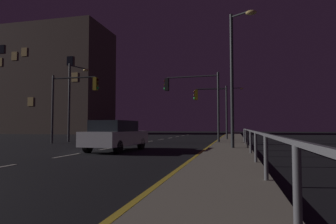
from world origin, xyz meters
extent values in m
plane|color=black|center=(0.00, 17.50, 0.00)|extent=(112.00, 112.00, 0.00)
cube|color=gray|center=(6.80, 17.50, 0.07)|extent=(2.18, 77.00, 0.14)
cube|color=silver|center=(0.00, 9.00, 0.01)|extent=(0.14, 2.00, 0.01)
cube|color=silver|center=(0.00, 13.00, 0.01)|extent=(0.14, 2.00, 0.01)
cube|color=silver|center=(0.00, 17.00, 0.01)|extent=(0.14, 2.00, 0.01)
cube|color=silver|center=(0.00, 21.00, 0.01)|extent=(0.14, 2.00, 0.01)
cube|color=silver|center=(0.00, 25.00, 0.01)|extent=(0.14, 2.00, 0.01)
cube|color=silver|center=(0.00, 29.00, 0.01)|extent=(0.14, 2.00, 0.01)
cube|color=silver|center=(0.00, 33.00, 0.01)|extent=(0.14, 2.00, 0.01)
cube|color=silver|center=(0.00, 37.00, 0.01)|extent=(0.14, 2.00, 0.01)
cube|color=silver|center=(0.00, 41.00, 0.01)|extent=(0.14, 2.00, 0.01)
cube|color=silver|center=(0.00, 45.00, 0.01)|extent=(0.14, 2.00, 0.01)
cube|color=gold|center=(5.46, 22.50, 0.01)|extent=(0.14, 53.00, 0.01)
cube|color=silver|center=(1.11, 11.69, 0.67)|extent=(2.08, 4.50, 0.70)
cube|color=#1E2328|center=(1.09, 11.44, 1.29)|extent=(1.75, 2.56, 0.55)
cylinder|color=black|center=(0.39, 13.14, 0.32)|extent=(0.26, 0.65, 0.64)
cylinder|color=black|center=(1.99, 13.05, 0.32)|extent=(0.26, 0.65, 0.64)
cylinder|color=black|center=(0.22, 10.33, 0.32)|extent=(0.26, 0.65, 0.64)
cylinder|color=black|center=(1.82, 10.24, 0.32)|extent=(0.26, 0.65, 0.64)
cylinder|color=#2D3033|center=(5.92, 19.03, 2.72)|extent=(0.16, 0.16, 5.16)
cylinder|color=#38383D|center=(3.94, 19.15, 5.05)|extent=(3.95, 0.35, 0.11)
cube|color=black|center=(1.97, 19.27, 4.52)|extent=(0.30, 0.36, 0.95)
sphere|color=black|center=(1.81, 19.28, 4.82)|extent=(0.20, 0.20, 0.20)
sphere|color=black|center=(1.81, 19.28, 4.52)|extent=(0.20, 0.20, 0.20)
sphere|color=#19D84C|center=(1.81, 19.28, 4.22)|extent=(0.20, 0.20, 0.20)
cylinder|color=#38383D|center=(-6.39, 16.87, 2.59)|extent=(0.16, 0.16, 5.17)
cylinder|color=#2D3033|center=(-4.62, 16.87, 4.92)|extent=(3.54, 0.11, 0.11)
cube|color=olive|center=(-2.85, 16.87, 4.40)|extent=(0.28, 0.34, 0.95)
sphere|color=black|center=(-2.70, 16.87, 4.70)|extent=(0.20, 0.20, 0.20)
sphere|color=black|center=(-2.70, 16.87, 4.40)|extent=(0.20, 0.20, 0.20)
sphere|color=#19D84C|center=(-2.70, 16.87, 4.10)|extent=(0.20, 0.20, 0.20)
cylinder|color=#2D3033|center=(6.36, 24.03, 2.55)|extent=(0.16, 0.16, 4.81)
cylinder|color=#2D3033|center=(5.00, 23.93, 4.70)|extent=(2.73, 0.32, 0.11)
cube|color=olive|center=(3.64, 23.82, 4.18)|extent=(0.31, 0.36, 0.95)
sphere|color=black|center=(3.49, 23.81, 4.48)|extent=(0.20, 0.20, 0.20)
sphere|color=black|center=(3.49, 23.81, 4.18)|extent=(0.20, 0.20, 0.20)
sphere|color=#19D84C|center=(3.49, 23.81, 3.88)|extent=(0.20, 0.20, 0.20)
cylinder|color=#2D3033|center=(6.97, 13.44, 3.75)|extent=(0.18, 0.18, 7.21)
cylinder|color=#2D3033|center=(7.47, 13.12, 7.20)|extent=(1.06, 0.74, 0.10)
ellipsoid|color=#F9D172|center=(7.97, 12.79, 7.10)|extent=(0.56, 0.36, 0.24)
cylinder|color=#38383D|center=(-6.51, 19.25, 3.31)|extent=(0.18, 0.18, 6.61)
cylinder|color=#4C4C51|center=(-6.24, 20.12, 6.46)|extent=(0.63, 1.76, 0.10)
ellipsoid|color=#F9D172|center=(-5.97, 20.99, 6.36)|extent=(0.56, 0.36, 0.24)
cylinder|color=#2D3033|center=(6.80, 44.61, 3.87)|extent=(0.18, 0.18, 7.45)
cylinder|color=#38383D|center=(7.47, 44.59, 7.44)|extent=(1.33, 0.14, 0.10)
ellipsoid|color=#F9D172|center=(8.13, 44.57, 7.34)|extent=(0.56, 0.36, 0.24)
cylinder|color=#59595E|center=(7.74, 1.11, 0.61)|extent=(0.09, 0.09, 0.95)
cylinder|color=#59595E|center=(7.74, 4.23, 0.61)|extent=(0.09, 0.09, 0.95)
cylinder|color=#59595E|center=(7.74, 7.34, 0.61)|extent=(0.09, 0.09, 0.95)
cylinder|color=#59595E|center=(7.74, 10.46, 0.61)|extent=(0.09, 0.09, 0.95)
cylinder|color=#59595E|center=(7.74, 13.57, 0.61)|extent=(0.09, 0.09, 0.95)
cylinder|color=#59595E|center=(7.74, 16.69, 0.61)|extent=(0.09, 0.09, 0.95)
cylinder|color=#59595E|center=(7.74, 19.80, 0.61)|extent=(0.09, 0.09, 0.95)
cube|color=slate|center=(7.74, 8.90, 1.09)|extent=(0.06, 21.80, 0.06)
cube|color=brown|center=(-27.89, 44.79, 9.75)|extent=(23.85, 10.87, 19.50)
cube|color=black|center=(-19.36, 39.33, 12.12)|extent=(1.10, 0.06, 1.50)
cube|color=#EACC7A|center=(-18.40, 39.33, 9.35)|extent=(1.10, 0.06, 1.50)
cube|color=#EACC7A|center=(-30.20, 39.33, 13.53)|extent=(1.10, 0.06, 1.50)
cube|color=#EACC7A|center=(-26.69, 39.33, 5.49)|extent=(1.10, 0.06, 1.50)
cube|color=black|center=(-32.89, 39.33, 14.93)|extent=(1.10, 0.06, 1.50)
cube|color=#EACC7A|center=(-28.20, 39.33, 14.13)|extent=(1.10, 0.06, 1.50)
camera|label=1|loc=(7.12, -2.11, 1.26)|focal=30.47mm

